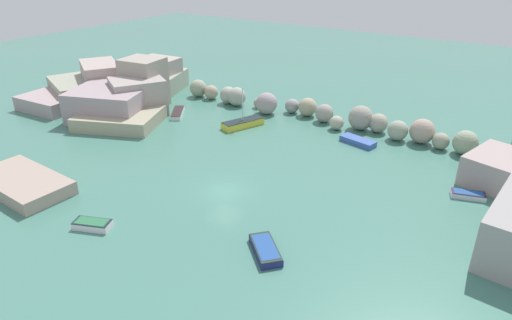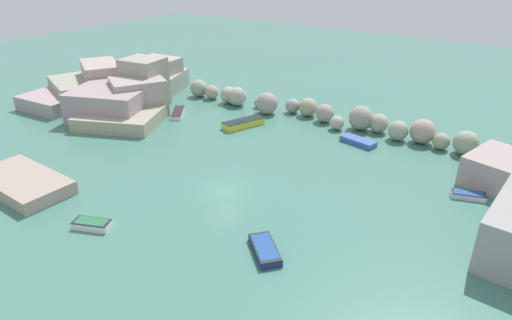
{
  "view_description": "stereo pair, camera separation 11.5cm",
  "coord_description": "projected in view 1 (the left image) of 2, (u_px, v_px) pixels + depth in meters",
  "views": [
    {
      "loc": [
        20.77,
        -26.01,
        18.89
      ],
      "look_at": [
        0.0,
        4.77,
        1.0
      ],
      "focal_mm": 31.41,
      "sensor_mm": 36.0,
      "label": 1
    },
    {
      "loc": [
        20.87,
        -25.95,
        18.89
      ],
      "look_at": [
        0.0,
        4.77,
        1.0
      ],
      "focal_mm": 31.41,
      "sensor_mm": 36.0,
      "label": 2
    }
  ],
  "objects": [
    {
      "name": "cove_water",
      "position": [
        225.0,
        191.0,
        38.09
      ],
      "size": [
        160.0,
        160.0,
        0.0
      ],
      "primitive_type": "plane",
      "color": "#457D6E",
      "rests_on": "ground"
    },
    {
      "name": "cliff_headland_left",
      "position": [
        117.0,
        90.0,
        58.31
      ],
      "size": [
        22.04,
        21.91,
        6.14
      ],
      "color": "#A89C95",
      "rests_on": "ground"
    },
    {
      "name": "rock_breakwater",
      "position": [
        317.0,
        112.0,
        52.55
      ],
      "size": [
        36.71,
        4.58,
        2.75
      ],
      "color": "#979F86",
      "rests_on": "ground"
    },
    {
      "name": "stone_dock",
      "position": [
        23.0,
        183.0,
        38.11
      ],
      "size": [
        9.17,
        4.95,
        1.16
      ],
      "primitive_type": "cube",
      "rotation": [
        0.0,
        0.0,
        -0.04
      ],
      "color": "tan",
      "rests_on": "ground"
    },
    {
      "name": "channel_buoy",
      "position": [
        364.0,
        140.0,
        47.13
      ],
      "size": [
        0.6,
        0.6,
        0.6
      ],
      "primitive_type": "sphere",
      "color": "red",
      "rests_on": "cove_water"
    },
    {
      "name": "moored_boat_0",
      "position": [
        243.0,
        123.0,
        51.35
      ],
      "size": [
        3.3,
        5.2,
        4.6
      ],
      "rotation": [
        0.0,
        0.0,
        1.2
      ],
      "color": "gold",
      "rests_on": "cove_water"
    },
    {
      "name": "moored_boat_1",
      "position": [
        92.0,
        224.0,
        32.95
      ],
      "size": [
        3.03,
        2.18,
        0.59
      ],
      "rotation": [
        0.0,
        0.0,
        0.4
      ],
      "color": "white",
      "rests_on": "cove_water"
    },
    {
      "name": "moored_boat_2",
      "position": [
        468.0,
        195.0,
        36.94
      ],
      "size": [
        2.88,
        1.84,
        0.52
      ],
      "rotation": [
        0.0,
        0.0,
        0.31
      ],
      "color": "silver",
      "rests_on": "cove_water"
    },
    {
      "name": "moored_boat_3",
      "position": [
        265.0,
        249.0,
        30.25
      ],
      "size": [
        3.58,
        3.43,
        0.57
      ],
      "rotation": [
        0.0,
        0.0,
        2.41
      ],
      "color": "navy",
      "rests_on": "cove_water"
    },
    {
      "name": "moored_boat_4",
      "position": [
        358.0,
        141.0,
        46.99
      ],
      "size": [
        3.95,
        2.15,
        0.57
      ],
      "rotation": [
        0.0,
        0.0,
        2.93
      ],
      "color": "#3C5EB1",
      "rests_on": "cove_water"
    },
    {
      "name": "moored_boat_5",
      "position": [
        178.0,
        113.0,
        54.98
      ],
      "size": [
        3.43,
        4.12,
        0.51
      ],
      "rotation": [
        0.0,
        0.0,
        5.33
      ],
      "color": "white",
      "rests_on": "cove_water"
    }
  ]
}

